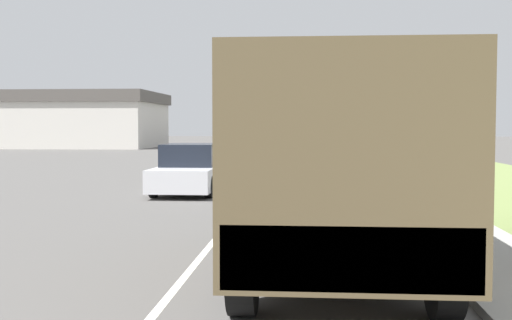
{
  "coord_description": "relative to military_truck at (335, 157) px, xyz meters",
  "views": [
    {
      "loc": [
        1.7,
        2.2,
        2.1
      ],
      "look_at": [
        0.83,
        12.89,
        1.53
      ],
      "focal_mm": 45.0,
      "sensor_mm": 36.0,
      "label": 1
    }
  ],
  "objects": [
    {
      "name": "car_third_ahead",
      "position": [
        -3.59,
        34.0,
        -1.01
      ],
      "size": [
        1.85,
        4.69,
        1.41
      ],
      "color": "#B7BABF",
      "rests_on": "ground"
    },
    {
      "name": "lane_centre_stripe",
      "position": [
        -2.08,
        28.59,
        -1.65
      ],
      "size": [
        0.12,
        120.0,
        0.0
      ],
      "color": "silver",
      "rests_on": "ground"
    },
    {
      "name": "military_truck",
      "position": [
        0.0,
        0.0,
        0.0
      ],
      "size": [
        2.48,
        7.11,
        2.89
      ],
      "color": "#474C38",
      "rests_on": "ground"
    },
    {
      "name": "sidewalk_right",
      "position": [
        2.42,
        28.59,
        -1.59
      ],
      "size": [
        1.8,
        120.0,
        0.12
      ],
      "color": "#ADAAA3",
      "rests_on": "ground"
    },
    {
      "name": "grass_strip_right",
      "position": [
        6.82,
        28.59,
        -1.64
      ],
      "size": [
        7.0,
        120.0,
        0.02
      ],
      "color": "olive",
      "rests_on": "ground"
    },
    {
      "name": "car_fourth_ahead",
      "position": [
        -3.65,
        44.03,
        -0.95
      ],
      "size": [
        1.78,
        4.47,
        1.55
      ],
      "color": "#B7BABF",
      "rests_on": "ground"
    },
    {
      "name": "car_nearest_ahead",
      "position": [
        -4.06,
        10.66,
        -0.96
      ],
      "size": [
        1.83,
        4.71,
        1.53
      ],
      "color": "silver",
      "rests_on": "ground"
    },
    {
      "name": "building_distant",
      "position": [
        -21.95,
        52.16,
        1.05
      ],
      "size": [
        13.96,
        12.81,
        5.32
      ],
      "color": "beige",
      "rests_on": "ground"
    },
    {
      "name": "car_second_ahead",
      "position": [
        -0.14,
        22.99,
        -0.93
      ],
      "size": [
        1.9,
        4.74,
        1.61
      ],
      "color": "silver",
      "rests_on": "ground"
    },
    {
      "name": "ground_plane",
      "position": [
        -2.08,
        28.59,
        -1.65
      ],
      "size": [
        180.0,
        180.0,
        0.0
      ],
      "primitive_type": "plane",
      "color": "#565451"
    }
  ]
}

